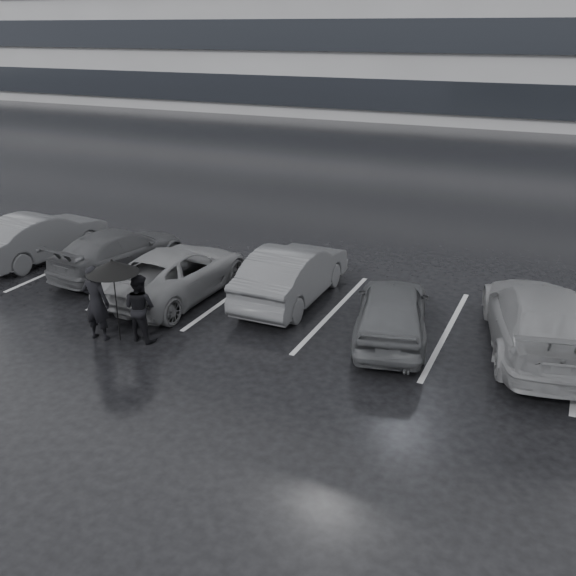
{
  "coord_description": "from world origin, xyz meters",
  "views": [
    {
      "loc": [
        5.66,
        -11.12,
        6.54
      ],
      "look_at": [
        0.06,
        1.0,
        1.1
      ],
      "focal_mm": 40.0,
      "sensor_mm": 36.0,
      "label": 1
    }
  ],
  "objects_px": {
    "pedestrian_left": "(96,303)",
    "car_west_b": "(176,272)",
    "car_main": "(392,311)",
    "car_west_c": "(119,251)",
    "car_west_d": "(41,236)",
    "car_east": "(540,319)",
    "pedestrian_right": "(140,308)",
    "car_west_a": "(292,273)"
  },
  "relations": [
    {
      "from": "car_west_a",
      "to": "car_west_d",
      "type": "height_order",
      "value": "car_west_a"
    },
    {
      "from": "car_west_b",
      "to": "car_west_d",
      "type": "height_order",
      "value": "car_west_d"
    },
    {
      "from": "car_west_c",
      "to": "pedestrian_right",
      "type": "height_order",
      "value": "pedestrian_right"
    },
    {
      "from": "pedestrian_right",
      "to": "car_west_a",
      "type": "bearing_deg",
      "value": -117.45
    },
    {
      "from": "car_west_a",
      "to": "car_west_c",
      "type": "distance_m",
      "value": 5.31
    },
    {
      "from": "car_west_a",
      "to": "car_west_d",
      "type": "bearing_deg",
      "value": 1.34
    },
    {
      "from": "car_main",
      "to": "car_west_c",
      "type": "bearing_deg",
      "value": -19.69
    },
    {
      "from": "car_west_d",
      "to": "pedestrian_left",
      "type": "relative_size",
      "value": 2.43
    },
    {
      "from": "car_west_c",
      "to": "pedestrian_left",
      "type": "xyz_separation_m",
      "value": [
        2.28,
        -3.63,
        0.24
      ]
    },
    {
      "from": "pedestrian_left",
      "to": "car_west_c",
      "type": "bearing_deg",
      "value": -63.67
    },
    {
      "from": "car_main",
      "to": "pedestrian_right",
      "type": "xyz_separation_m",
      "value": [
        -5.06,
        -2.42,
        0.11
      ]
    },
    {
      "from": "car_west_b",
      "to": "car_west_c",
      "type": "relative_size",
      "value": 1.07
    },
    {
      "from": "car_east",
      "to": "car_west_a",
      "type": "bearing_deg",
      "value": -16.18
    },
    {
      "from": "car_main",
      "to": "car_west_d",
      "type": "height_order",
      "value": "car_west_d"
    },
    {
      "from": "car_main",
      "to": "car_east",
      "type": "xyz_separation_m",
      "value": [
        3.05,
        0.74,
        0.07
      ]
    },
    {
      "from": "car_main",
      "to": "pedestrian_right",
      "type": "distance_m",
      "value": 5.61
    },
    {
      "from": "car_west_b",
      "to": "pedestrian_left",
      "type": "relative_size",
      "value": 2.65
    },
    {
      "from": "car_west_b",
      "to": "pedestrian_right",
      "type": "distance_m",
      "value": 2.6
    },
    {
      "from": "car_west_d",
      "to": "car_east",
      "type": "height_order",
      "value": "car_east"
    },
    {
      "from": "car_east",
      "to": "car_main",
      "type": "bearing_deg",
      "value": 0.82
    },
    {
      "from": "pedestrian_left",
      "to": "car_west_b",
      "type": "bearing_deg",
      "value": -99.27
    },
    {
      "from": "car_west_b",
      "to": "car_west_c",
      "type": "distance_m",
      "value": 2.57
    },
    {
      "from": "car_main",
      "to": "car_west_a",
      "type": "bearing_deg",
      "value": -34.09
    },
    {
      "from": "car_west_d",
      "to": "pedestrian_right",
      "type": "bearing_deg",
      "value": 157.7
    },
    {
      "from": "car_east",
      "to": "pedestrian_left",
      "type": "distance_m",
      "value": 9.68
    },
    {
      "from": "pedestrian_left",
      "to": "car_east",
      "type": "bearing_deg",
      "value": -164.43
    },
    {
      "from": "car_west_b",
      "to": "pedestrian_right",
      "type": "height_order",
      "value": "pedestrian_right"
    },
    {
      "from": "car_main",
      "to": "pedestrian_right",
      "type": "relative_size",
      "value": 2.51
    },
    {
      "from": "car_west_b",
      "to": "pedestrian_left",
      "type": "bearing_deg",
      "value": 87.91
    },
    {
      "from": "car_main",
      "to": "pedestrian_right",
      "type": "bearing_deg",
      "value": 11.73
    },
    {
      "from": "car_main",
      "to": "pedestrian_left",
      "type": "height_order",
      "value": "pedestrian_left"
    },
    {
      "from": "car_west_d",
      "to": "car_west_a",
      "type": "bearing_deg",
      "value": -172.41
    },
    {
      "from": "car_east",
      "to": "pedestrian_left",
      "type": "relative_size",
      "value": 2.92
    },
    {
      "from": "car_west_a",
      "to": "car_east",
      "type": "distance_m",
      "value": 6.0
    },
    {
      "from": "car_west_d",
      "to": "pedestrian_right",
      "type": "xyz_separation_m",
      "value": [
        6.08,
        -3.22,
        0.08
      ]
    },
    {
      "from": "car_west_c",
      "to": "car_main",
      "type": "bearing_deg",
      "value": -178.96
    },
    {
      "from": "car_west_c",
      "to": "pedestrian_left",
      "type": "bearing_deg",
      "value": 129.06
    },
    {
      "from": "car_main",
      "to": "pedestrian_left",
      "type": "relative_size",
      "value": 2.24
    },
    {
      "from": "car_west_d",
      "to": "car_east",
      "type": "distance_m",
      "value": 14.19
    },
    {
      "from": "car_west_a",
      "to": "car_west_c",
      "type": "height_order",
      "value": "car_west_a"
    },
    {
      "from": "car_west_a",
      "to": "car_west_b",
      "type": "xyz_separation_m",
      "value": [
        -2.85,
        -1.01,
        -0.07
      ]
    },
    {
      "from": "car_east",
      "to": "pedestrian_left",
      "type": "height_order",
      "value": "pedestrian_left"
    }
  ]
}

